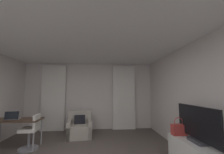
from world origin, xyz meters
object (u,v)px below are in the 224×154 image
Objects in this scene: desk at (17,122)px; desk_chair at (31,134)px; armchair at (79,128)px; laptop at (13,118)px; tv_flatscreen at (197,125)px; handbag_primary at (179,129)px.

desk_chair is at bearing -12.44° from desk.
desk is at bearing -151.21° from armchair.
armchair is 2.52× the size of laptop.
desk_chair is 0.66m from laptop.
laptop is at bearing -151.75° from armchair.
desk is 1.14× the size of tv_flatscreen.
armchair is at bearing 28.25° from laptop.
armchair is 1.92m from laptop.
tv_flatscreen is (2.47, -2.35, 0.63)m from armchair.
laptop is (-0.52, 0.06, 0.40)m from desk_chair.
desk is 1.40× the size of desk_chair.
tv_flatscreen is at bearing -20.53° from desk.
desk_chair is (-1.11, -0.94, 0.13)m from armchair.
laptop reaches higher than handbag_primary.
desk_chair is 3.63m from handbag_primary.
armchair reaches higher than desk.
armchair is 0.75× the size of desk.
desk is 0.52m from desk_chair.
desk is 4.29m from tv_flatscreen.
laptop reaches higher than armchair.
armchair is at bearing 141.03° from handbag_primary.
handbag_primary is at bearing 103.58° from tv_flatscreen.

